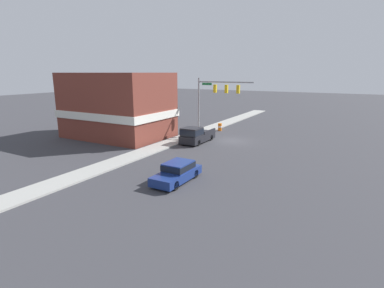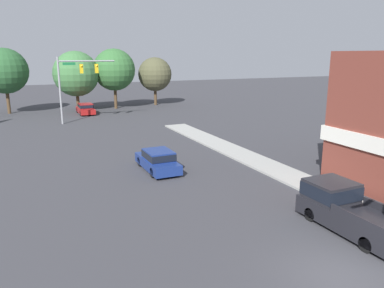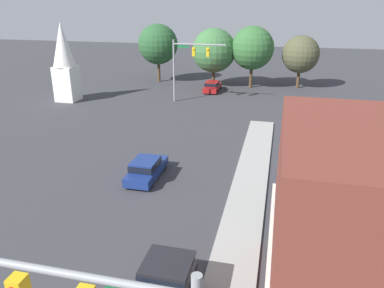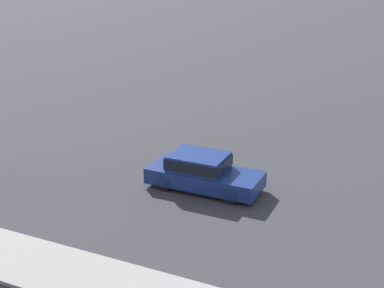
# 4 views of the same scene
# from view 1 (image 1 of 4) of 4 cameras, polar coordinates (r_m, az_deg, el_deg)

# --- Properties ---
(ground_plane) EXTENTS (200.00, 200.00, 0.00)m
(ground_plane) POSITION_cam_1_polar(r_m,az_deg,el_deg) (36.51, 7.44, 0.59)
(ground_plane) COLOR #38383D
(sidewalk_curb) EXTENTS (2.40, 60.00, 0.14)m
(sidewalk_curb) POSITION_cam_1_polar(r_m,az_deg,el_deg) (38.93, -0.34, 1.62)
(sidewalk_curb) COLOR #9E9E99
(sidewalk_curb) RESTS_ON ground
(near_signal_assembly) EXTENTS (7.68, 0.49, 7.38)m
(near_signal_assembly) POSITION_cam_1_polar(r_m,az_deg,el_deg) (39.65, 4.61, 9.65)
(near_signal_assembly) COLOR gray
(near_signal_assembly) RESTS_ON ground
(car_lead) EXTENTS (1.86, 4.66, 1.47)m
(car_lead) POSITION_cam_1_polar(r_m,az_deg,el_deg) (22.76, -2.81, -5.25)
(car_lead) COLOR black
(car_lead) RESTS_ON ground
(pickup_truck_parked) EXTENTS (2.14, 5.23, 1.94)m
(pickup_truck_parked) POSITION_cam_1_polar(r_m,az_deg,el_deg) (34.98, 0.69, 1.73)
(pickup_truck_parked) COLOR black
(pickup_truck_parked) RESTS_ON ground
(construction_barrel) EXTENTS (0.54, 0.54, 1.05)m
(construction_barrel) POSITION_cam_1_polar(r_m,az_deg,el_deg) (42.70, 5.33, 3.25)
(construction_barrel) COLOR orange
(construction_barrel) RESTS_ON ground
(corner_brick_building) EXTENTS (12.86, 8.92, 8.05)m
(corner_brick_building) POSITION_cam_1_polar(r_m,az_deg,el_deg) (39.41, -13.97, 7.04)
(corner_brick_building) COLOR brown
(corner_brick_building) RESTS_ON ground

